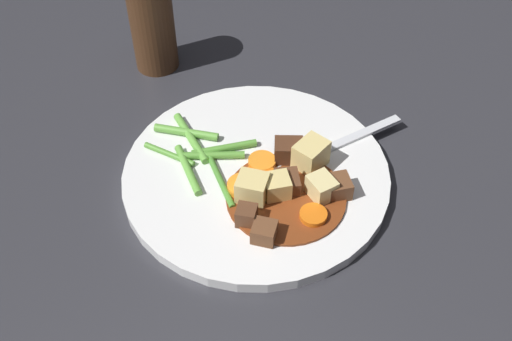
% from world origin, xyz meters
% --- Properties ---
extents(ground_plane, '(3.00, 3.00, 0.00)m').
position_xyz_m(ground_plane, '(0.00, 0.00, 0.00)').
color(ground_plane, '#2D2D33').
extents(dinner_plate, '(0.28, 0.28, 0.01)m').
position_xyz_m(dinner_plate, '(0.00, 0.00, 0.01)').
color(dinner_plate, white).
rests_on(dinner_plate, ground_plane).
extents(stew_sauce, '(0.12, 0.12, 0.00)m').
position_xyz_m(stew_sauce, '(0.05, -0.01, 0.01)').
color(stew_sauce, brown).
rests_on(stew_sauce, dinner_plate).
extents(carrot_slice_0, '(0.04, 0.04, 0.01)m').
position_xyz_m(carrot_slice_0, '(0.01, -0.03, 0.02)').
color(carrot_slice_0, orange).
rests_on(carrot_slice_0, dinner_plate).
extents(carrot_slice_1, '(0.04, 0.04, 0.01)m').
position_xyz_m(carrot_slice_1, '(0.01, -0.01, 0.02)').
color(carrot_slice_1, orange).
rests_on(carrot_slice_1, dinner_plate).
extents(carrot_slice_2, '(0.03, 0.03, 0.01)m').
position_xyz_m(carrot_slice_2, '(0.08, -0.01, 0.02)').
color(carrot_slice_2, orange).
rests_on(carrot_slice_2, dinner_plate).
extents(carrot_slice_3, '(0.04, 0.04, 0.01)m').
position_xyz_m(carrot_slice_3, '(0.00, 0.01, 0.02)').
color(carrot_slice_3, orange).
rests_on(carrot_slice_3, dinner_plate).
extents(potato_chunk_0, '(0.03, 0.03, 0.03)m').
position_xyz_m(potato_chunk_0, '(0.07, 0.01, 0.03)').
color(potato_chunk_0, '#EAD68C').
rests_on(potato_chunk_0, dinner_plate).
extents(potato_chunk_1, '(0.04, 0.04, 0.03)m').
position_xyz_m(potato_chunk_1, '(0.02, -0.03, 0.03)').
color(potato_chunk_1, '#E5CC7A').
rests_on(potato_chunk_1, dinner_plate).
extents(potato_chunk_2, '(0.03, 0.03, 0.03)m').
position_xyz_m(potato_chunk_2, '(0.04, 0.04, 0.03)').
color(potato_chunk_2, '#E5CC7A').
rests_on(potato_chunk_2, dinner_plate).
extents(potato_chunk_3, '(0.03, 0.03, 0.02)m').
position_xyz_m(potato_chunk_3, '(0.04, -0.01, 0.03)').
color(potato_chunk_3, '#E5CC7A').
rests_on(potato_chunk_3, dinner_plate).
extents(meat_chunk_0, '(0.04, 0.04, 0.02)m').
position_xyz_m(meat_chunk_0, '(0.04, 0.00, 0.02)').
color(meat_chunk_0, '#56331E').
rests_on(meat_chunk_0, dinner_plate).
extents(meat_chunk_1, '(0.03, 0.03, 0.02)m').
position_xyz_m(meat_chunk_1, '(0.04, -0.06, 0.02)').
color(meat_chunk_1, '#56331E').
rests_on(meat_chunk_1, dinner_plate).
extents(meat_chunk_2, '(0.04, 0.04, 0.02)m').
position_xyz_m(meat_chunk_2, '(0.08, 0.03, 0.02)').
color(meat_chunk_2, brown).
rests_on(meat_chunk_2, dinner_plate).
extents(meat_chunk_3, '(0.03, 0.03, 0.02)m').
position_xyz_m(meat_chunk_3, '(0.06, -0.06, 0.02)').
color(meat_chunk_3, brown).
rests_on(meat_chunk_3, dinner_plate).
extents(meat_chunk_4, '(0.04, 0.04, 0.02)m').
position_xyz_m(meat_chunk_4, '(0.02, 0.03, 0.03)').
color(meat_chunk_4, '#4C2B19').
rests_on(meat_chunk_4, dinner_plate).
extents(green_bean_0, '(0.05, 0.06, 0.01)m').
position_xyz_m(green_bean_0, '(-0.04, -0.00, 0.02)').
color(green_bean_0, '#599E38').
rests_on(green_bean_0, dinner_plate).
extents(green_bean_1, '(0.07, 0.04, 0.01)m').
position_xyz_m(green_bean_1, '(-0.05, -0.05, 0.02)').
color(green_bean_1, '#66AD42').
rests_on(green_bean_1, dinner_plate).
extents(green_bean_2, '(0.07, 0.04, 0.01)m').
position_xyz_m(green_bean_2, '(-0.02, -0.04, 0.02)').
color(green_bean_2, '#4C8E33').
rests_on(green_bean_2, dinner_plate).
extents(green_bean_3, '(0.06, 0.02, 0.01)m').
position_xyz_m(green_bean_3, '(-0.08, -0.04, 0.02)').
color(green_bean_3, '#599E38').
rests_on(green_bean_3, dinner_plate).
extents(green_bean_4, '(0.07, 0.04, 0.01)m').
position_xyz_m(green_bean_4, '(-0.09, -0.01, 0.02)').
color(green_bean_4, '#66AD42').
rests_on(green_bean_4, dinner_plate).
extents(green_bean_5, '(0.08, 0.04, 0.01)m').
position_xyz_m(green_bean_5, '(-0.08, -0.01, 0.02)').
color(green_bean_5, '#66AD42').
rests_on(green_bean_5, dinner_plate).
extents(green_bean_6, '(0.05, 0.05, 0.01)m').
position_xyz_m(green_bean_6, '(-0.05, -0.02, 0.02)').
color(green_bean_6, '#599E38').
rests_on(green_bean_6, dinner_plate).
extents(fork, '(0.07, 0.17, 0.00)m').
position_xyz_m(fork, '(0.04, 0.08, 0.01)').
color(fork, silver).
rests_on(fork, dinner_plate).
extents(pepper_mill, '(0.05, 0.05, 0.11)m').
position_xyz_m(pepper_mill, '(-0.22, 0.07, 0.06)').
color(pepper_mill, '#4C2D19').
rests_on(pepper_mill, ground_plane).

